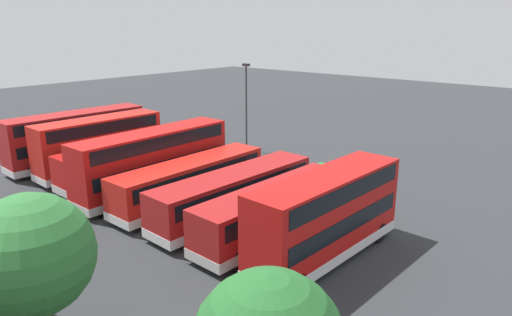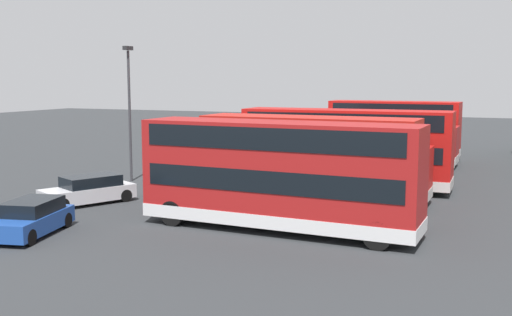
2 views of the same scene
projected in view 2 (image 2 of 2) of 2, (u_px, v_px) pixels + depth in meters
The scene contains 13 objects.
ground_plane at pixel (207, 173), 40.28m from camera, with size 140.00×140.00×0.00m, color #2D3033.
bus_double_decker_near_end at pixel (393, 128), 47.68m from camera, with size 2.94×10.25×4.55m.
bus_single_deck_second at pixel (380, 142), 44.62m from camera, with size 2.89×11.11×2.95m.
bus_single_deck_third at pixel (364, 147), 41.54m from camera, with size 3.02×12.03×2.95m.
bus_single_deck_fourth at pixel (353, 153), 37.91m from camera, with size 2.64×11.71×2.95m.
bus_double_decker_fifth at pixel (345, 146), 34.49m from camera, with size 2.70×12.00×4.55m.
bus_single_deck_sixth at pixel (321, 168), 31.48m from camera, with size 2.83×11.21×2.95m.
bus_double_decker_seventh at pixel (307, 162), 28.04m from camera, with size 2.89×10.30×4.55m.
bus_double_decker_far_end at pixel (278, 173), 24.70m from camera, with size 3.03×11.87×4.55m.
car_hatchback_silver at pixel (31, 218), 24.22m from camera, with size 4.37×2.65×1.43m.
car_small_green at pixel (89, 190), 30.34m from camera, with size 4.91×3.62×1.43m.
lamp_post_tall at pixel (129, 103), 36.60m from camera, with size 0.70×0.30×8.27m.
waste_bin_yellow at pixel (219, 157), 45.22m from camera, with size 0.60×0.60×0.95m, color #197F33.
Camera 2 is at (35.47, 18.36, 6.27)m, focal length 42.02 mm.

